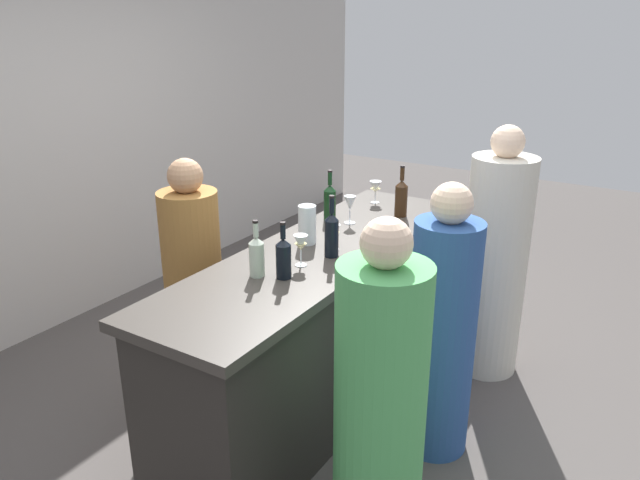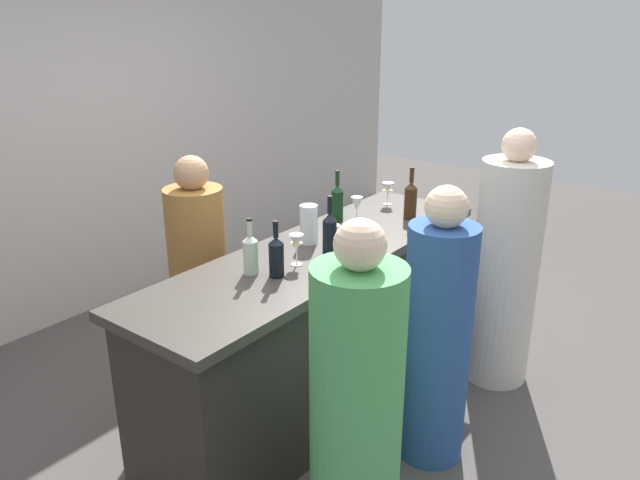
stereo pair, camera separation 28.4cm
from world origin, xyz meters
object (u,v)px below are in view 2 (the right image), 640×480
at_px(wine_bottle_center_near_black, 330,234).
at_px(wine_glass_near_left, 333,233).
at_px(wine_glass_near_right, 357,205).
at_px(person_server_behind, 199,285).
at_px(wine_glass_near_center, 296,243).
at_px(water_pitcher, 309,224).
at_px(person_center_guest, 505,270).
at_px(wine_glass_far_left, 388,189).
at_px(wine_bottle_second_left_near_black, 276,256).
at_px(wine_bottle_second_right_dark_green, 337,202).
at_px(wine_bottle_rightmost_amber_brown, 411,199).
at_px(person_left_guest, 356,413).
at_px(person_right_guest, 437,339).
at_px(wine_bottle_leftmost_clear_pale, 251,253).

distance_m(wine_bottle_center_near_black, wine_glass_near_left, 0.10).
xyz_separation_m(wine_glass_near_right, person_server_behind, (-0.70, 0.63, -0.44)).
relative_size(wine_glass_near_center, water_pitcher, 0.75).
height_order(wine_glass_near_left, person_center_guest, person_center_guest).
bearing_deg(person_server_behind, wine_glass_far_left, 58.78).
distance_m(wine_bottle_second_left_near_black, wine_glass_near_left, 0.44).
xyz_separation_m(wine_bottle_second_right_dark_green, water_pitcher, (-0.40, -0.10, -0.01)).
bearing_deg(wine_bottle_center_near_black, wine_glass_near_left, 24.05).
height_order(wine_glass_near_center, person_server_behind, person_server_behind).
height_order(wine_bottle_rightmost_amber_brown, person_center_guest, person_center_guest).
distance_m(wine_bottle_center_near_black, wine_glass_far_left, 1.00).
relative_size(wine_bottle_second_left_near_black, wine_bottle_center_near_black, 0.86).
height_order(wine_bottle_second_right_dark_green, wine_glass_near_left, wine_bottle_second_right_dark_green).
bearing_deg(person_server_behind, wine_bottle_second_right_dark_green, 48.53).
relative_size(wine_bottle_center_near_black, wine_glass_near_center, 2.02).
bearing_deg(wine_bottle_rightmost_amber_brown, wine_glass_near_right, 145.36).
relative_size(wine_bottle_rightmost_amber_brown, person_left_guest, 0.22).
distance_m(wine_bottle_second_right_dark_green, person_center_guest, 1.08).
distance_m(wine_glass_far_left, person_server_behind, 1.35).
bearing_deg(wine_glass_far_left, wine_glass_near_left, -166.84).
xyz_separation_m(wine_bottle_center_near_black, wine_glass_near_center, (-0.19, 0.06, -0.01)).
distance_m(wine_glass_near_center, person_right_guest, 0.83).
distance_m(wine_bottle_center_near_black, wine_glass_near_right, 0.54).
distance_m(wine_glass_far_left, person_right_guest, 1.29).
distance_m(wine_glass_near_right, wine_glass_far_left, 0.46).
relative_size(wine_glass_near_center, person_server_behind, 0.11).
bearing_deg(person_right_guest, water_pitcher, 3.11).
xyz_separation_m(wine_bottle_second_right_dark_green, person_server_behind, (-0.68, 0.50, -0.43)).
xyz_separation_m(wine_glass_near_center, wine_glass_near_right, (0.70, 0.12, 0.01)).
bearing_deg(wine_bottle_leftmost_clear_pale, wine_glass_near_right, 0.65).
relative_size(wine_bottle_second_left_near_black, wine_bottle_second_right_dark_green, 0.89).
bearing_deg(wine_bottle_rightmost_amber_brown, wine_bottle_leftmost_clear_pale, 171.13).
height_order(wine_bottle_second_right_dark_green, wine_glass_near_right, wine_bottle_second_right_dark_green).
bearing_deg(water_pitcher, person_server_behind, 115.21).
bearing_deg(wine_glass_near_center, wine_glass_near_left, -5.30).
relative_size(wine_bottle_rightmost_amber_brown, water_pitcher, 1.49).
distance_m(wine_bottle_rightmost_amber_brown, person_left_guest, 1.64).
bearing_deg(wine_bottle_second_right_dark_green, water_pitcher, -166.15).
relative_size(wine_bottle_leftmost_clear_pale, water_pitcher, 1.30).
xyz_separation_m(wine_bottle_second_right_dark_green, wine_glass_near_left, (-0.41, -0.27, -0.02)).
bearing_deg(person_left_guest, wine_bottle_leftmost_clear_pale, -2.47).
bearing_deg(person_center_guest, wine_bottle_center_near_black, 43.51).
height_order(person_center_guest, person_right_guest, person_center_guest).
height_order(wine_bottle_center_near_black, wine_glass_far_left, wine_bottle_center_near_black).
relative_size(wine_bottle_leftmost_clear_pale, person_server_behind, 0.20).
distance_m(wine_glass_near_center, wine_glass_far_left, 1.17).
height_order(wine_glass_near_center, water_pitcher, water_pitcher).
relative_size(wine_glass_near_center, wine_glass_far_left, 1.09).
xyz_separation_m(wine_bottle_center_near_black, wine_glass_far_left, (0.97, 0.24, -0.02)).
xyz_separation_m(wine_bottle_center_near_black, person_center_guest, (0.97, -0.58, -0.38)).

